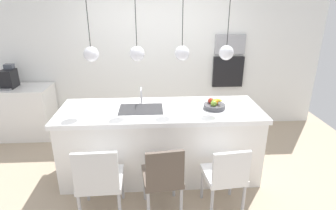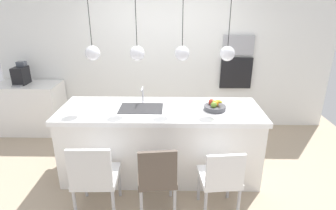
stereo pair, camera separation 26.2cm
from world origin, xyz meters
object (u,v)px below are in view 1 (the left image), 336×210
object	(u,v)px
chair_far	(226,175)
coffee_machine	(9,78)
oven	(228,72)
microwave	(230,44)
chair_near	(99,179)
fruit_bowl	(214,105)
chair_middle	(163,176)

from	to	relation	value
chair_far	coffee_machine	bearing A→B (deg)	146.65
oven	chair_far	size ratio (longest dim) A/B	0.67
oven	microwave	bearing A→B (deg)	0.00
chair_near	microwave	bearing A→B (deg)	50.37
chair_near	fruit_bowl	bearing A→B (deg)	29.53
chair_middle	chair_far	distance (m)	0.69
oven	chair_near	size ratio (longest dim) A/B	0.63
coffee_machine	chair_near	distance (m)	2.81
coffee_machine	chair_middle	bearing A→B (deg)	-40.16
fruit_bowl	chair_far	bearing A→B (deg)	-90.65
chair_near	chair_far	size ratio (longest dim) A/B	1.07
coffee_machine	chair_near	bearing A→B (deg)	-49.37
microwave	fruit_bowl	bearing A→B (deg)	-110.56
chair_far	oven	bearing A→B (deg)	75.54
chair_middle	coffee_machine	bearing A→B (deg)	139.84
oven	chair_far	xyz separation A→B (m)	(-0.61, -2.38, -0.56)
fruit_bowl	microwave	xyz separation A→B (m)	(0.60, 1.61, 0.53)
chair_near	chair_middle	xyz separation A→B (m)	(0.68, 0.01, -0.00)
fruit_bowl	chair_far	distance (m)	0.93
coffee_machine	microwave	size ratio (longest dim) A/B	0.70
fruit_bowl	chair_near	size ratio (longest dim) A/B	0.31
chair_near	coffee_machine	bearing A→B (deg)	130.63
microwave	chair_far	bearing A→B (deg)	-104.46
microwave	oven	world-z (taller)	microwave
fruit_bowl	oven	world-z (taller)	oven
chair_far	chair_near	bearing A→B (deg)	-179.48
oven	chair_near	xyz separation A→B (m)	(-1.98, -2.39, -0.55)
coffee_machine	chair_middle	xyz separation A→B (m)	(2.47, -2.09, -0.57)
coffee_machine	chair_middle	distance (m)	3.28
chair_near	chair_middle	bearing A→B (deg)	0.53
fruit_bowl	coffee_machine	size ratio (longest dim) A/B	0.73
coffee_machine	chair_middle	world-z (taller)	coffee_machine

